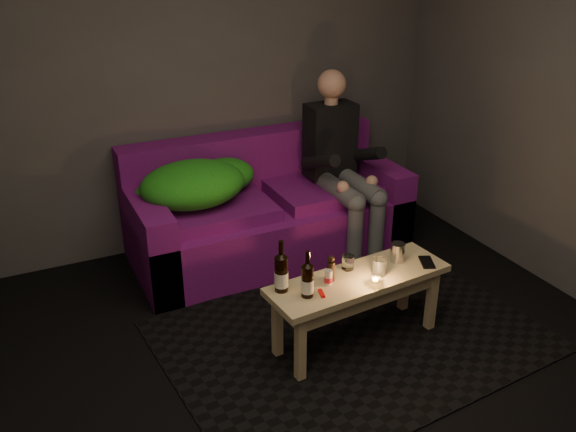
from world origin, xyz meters
name	(u,v)px	position (x,y,z in m)	size (l,w,h in m)	color
floor	(338,418)	(0.00, 0.00, 0.00)	(4.50, 4.50, 0.00)	black
room	(299,76)	(0.00, 0.47, 1.64)	(4.50, 4.50, 4.50)	silver
rug	(351,336)	(0.42, 0.57, 0.01)	(2.20, 1.60, 0.01)	black
sofa	(266,213)	(0.41, 1.82, 0.31)	(2.02, 0.91, 0.87)	#6A0F73
green_blanket	(197,183)	(-0.12, 1.81, 0.65)	(0.89, 0.61, 0.30)	#188317
person	(340,162)	(0.95, 1.65, 0.70)	(0.36, 0.84, 1.35)	black
coffee_table	(358,288)	(0.42, 0.52, 0.37)	(1.13, 0.44, 0.45)	tan
beer_bottle_a	(281,273)	(-0.05, 0.58, 0.56)	(0.08, 0.08, 0.31)	black
beer_bottle_b	(307,280)	(0.06, 0.46, 0.55)	(0.07, 0.07, 0.27)	black
salt_shaker	(328,277)	(0.22, 0.52, 0.50)	(0.04, 0.04, 0.09)	silver
pepper_mill	(331,271)	(0.25, 0.55, 0.51)	(0.04, 0.04, 0.12)	black
tumbler_back	(348,262)	(0.41, 0.62, 0.49)	(0.07, 0.07, 0.09)	white
tealight	(375,281)	(0.45, 0.40, 0.47)	(0.06, 0.06, 0.04)	white
tumbler_front	(379,267)	(0.53, 0.49, 0.50)	(0.08, 0.08, 0.10)	white
steel_cup	(398,252)	(0.72, 0.58, 0.51)	(0.09, 0.09, 0.12)	#ADAEB4
smartphone	(427,262)	(0.87, 0.48, 0.45)	(0.07, 0.15, 0.01)	black
red_lighter	(322,293)	(0.13, 0.44, 0.46)	(0.02, 0.08, 0.01)	red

